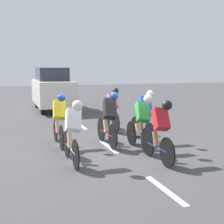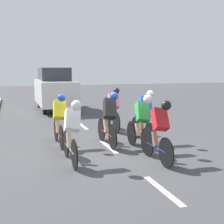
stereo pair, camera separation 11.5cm
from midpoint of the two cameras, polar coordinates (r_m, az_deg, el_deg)
name	(u,v)px [view 2 (the right image)]	position (r m, az deg, el deg)	size (l,w,h in m)	color
ground_plane	(108,147)	(8.54, -0.28, -6.34)	(60.00, 60.00, 0.00)	#424244
lane_stripe_near	(163,190)	(5.72, 9.88, -13.89)	(0.12, 1.40, 0.01)	white
lane_stripe_mid	(108,147)	(8.53, -0.26, -6.34)	(0.12, 1.40, 0.01)	white
lane_stripe_far	(83,126)	(11.55, -5.11, -2.54)	(0.12, 1.40, 0.01)	white
cyclist_black	(109,118)	(8.49, -0.21, -1.03)	(0.43, 1.73, 1.50)	black
cyclist_pink	(113,109)	(10.55, 0.47, 0.63)	(0.38, 1.71, 1.48)	black
cyclist_white	(72,130)	(6.95, -6.90, -3.26)	(0.42, 1.66, 1.45)	black
cyclist_green	(141,121)	(8.05, 5.82, -1.59)	(0.42, 1.68, 1.47)	black
cyclist_yellow	(59,119)	(8.62, -9.25, -1.18)	(0.38, 1.66, 1.45)	black
cyclist_blue	(145,115)	(9.00, 6.34, -0.52)	(0.41, 1.67, 1.51)	black
cyclist_red	(159,130)	(7.09, 9.04, -3.19)	(0.38, 1.62, 1.44)	black
support_car	(55,89)	(16.02, -10.25, 4.19)	(1.70, 4.31, 2.13)	black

